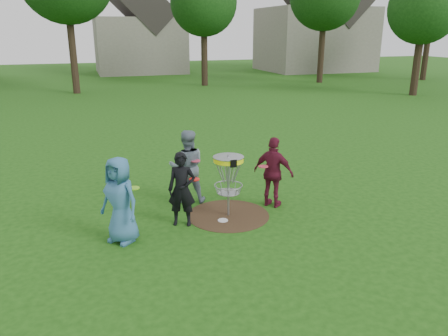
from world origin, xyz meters
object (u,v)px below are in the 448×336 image
object	(u,v)px
disc_golf_basket	(228,171)
player_blue	(120,200)
player_grey	(187,167)
player_maroon	(274,172)
player_black	(182,189)

from	to	relation	value
disc_golf_basket	player_blue	bearing A→B (deg)	-167.63
player_grey	player_maroon	bearing A→B (deg)	163.70
player_black	player_grey	world-z (taller)	player_grey
player_grey	player_black	bearing A→B (deg)	81.57
player_blue	player_black	bearing A→B (deg)	63.88
player_black	player_grey	bearing A→B (deg)	92.61
player_grey	disc_golf_basket	bearing A→B (deg)	130.85
player_blue	player_maroon	distance (m)	3.54
player_maroon	player_blue	bearing A→B (deg)	59.44
player_blue	player_grey	xyz separation A→B (m)	(1.68, 1.59, 0.02)
player_black	player_grey	xyz separation A→B (m)	(0.41, 1.23, 0.09)
player_black	player_grey	size ratio (longest dim) A/B	0.90
player_blue	player_black	world-z (taller)	player_blue
player_blue	player_maroon	bearing A→B (deg)	59.17
player_grey	player_maroon	world-z (taller)	player_grey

